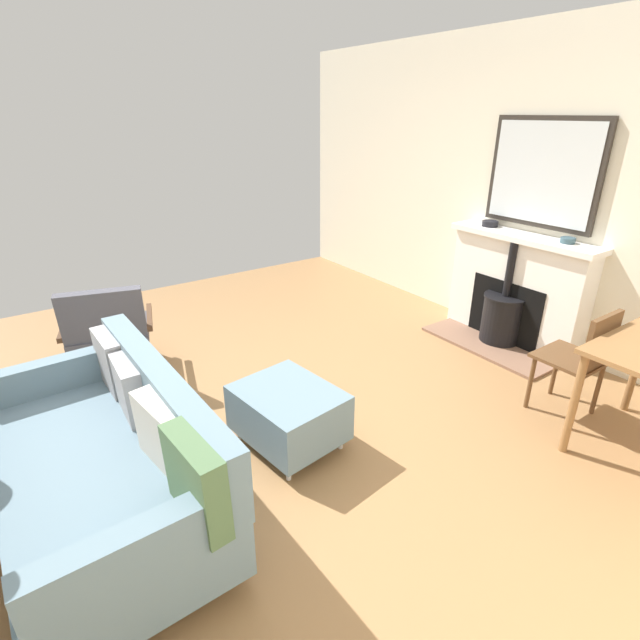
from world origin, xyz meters
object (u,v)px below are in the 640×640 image
(fireplace, at_px, (513,295))
(mantel_bowl_far, at_px, (568,240))
(mantel_bowl_near, at_px, (490,223))
(armchair_accent, at_px, (107,327))
(ottoman, at_px, (288,412))
(dining_chair_near_fireplace, at_px, (583,355))
(sofa, at_px, (112,459))

(fireplace, height_order, mantel_bowl_far, mantel_bowl_far)
(fireplace, bearing_deg, mantel_bowl_near, -96.65)
(fireplace, distance_m, armchair_accent, 3.53)
(fireplace, distance_m, ottoman, 2.53)
(mantel_bowl_near, bearing_deg, mantel_bowl_far, 90.00)
(ottoman, height_order, dining_chair_near_fireplace, dining_chair_near_fireplace)
(mantel_bowl_far, bearing_deg, dining_chair_near_fireplace, 41.29)
(sofa, height_order, armchair_accent, armchair_accent)
(sofa, relative_size, armchair_accent, 2.19)
(mantel_bowl_near, distance_m, armchair_accent, 3.49)
(ottoman, bearing_deg, dining_chair_near_fireplace, 154.19)
(mantel_bowl_near, distance_m, dining_chair_near_fireplace, 1.69)
(mantel_bowl_near, xyz_separation_m, armchair_accent, (3.27, -1.05, -0.61))
(armchair_accent, bearing_deg, dining_chair_near_fireplace, 135.80)
(mantel_bowl_far, bearing_deg, armchair_accent, -28.92)
(mantel_bowl_far, relative_size, sofa, 0.07)
(armchair_accent, relative_size, dining_chair_near_fireplace, 0.99)
(mantel_bowl_far, relative_size, armchair_accent, 0.15)
(sofa, bearing_deg, armchair_accent, -102.40)
(mantel_bowl_near, height_order, mantel_bowl_far, mantel_bowl_near)
(fireplace, xyz_separation_m, armchair_accent, (3.23, -1.43, -0.01))
(fireplace, relative_size, dining_chair_near_fireplace, 1.68)
(mantel_bowl_far, relative_size, dining_chair_near_fireplace, 0.15)
(mantel_bowl_near, bearing_deg, armchair_accent, -17.76)
(mantel_bowl_far, distance_m, armchair_accent, 3.79)
(mantel_bowl_near, bearing_deg, ottoman, 11.77)
(fireplace, xyz_separation_m, sofa, (3.57, 0.11, -0.11))
(sofa, height_order, ottoman, sofa)
(mantel_bowl_near, bearing_deg, fireplace, 83.35)
(dining_chair_near_fireplace, bearing_deg, mantel_bowl_far, -138.71)
(ottoman, relative_size, dining_chair_near_fireplace, 0.88)
(dining_chair_near_fireplace, bearing_deg, fireplace, -124.16)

